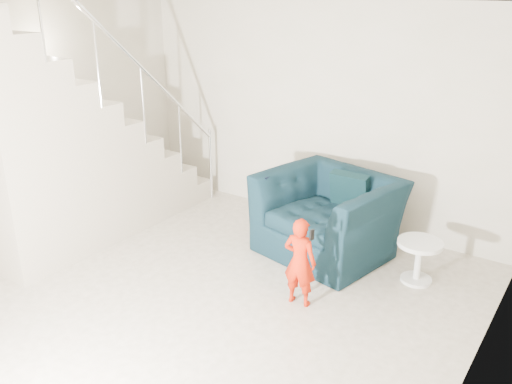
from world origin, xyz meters
TOP-DOWN VIEW (x-y plane):
  - floor at (0.00, 0.00)m, footprint 5.50×5.50m
  - ceiling at (0.00, 0.00)m, footprint 5.50×5.50m
  - back_wall at (0.00, 2.75)m, footprint 5.00×0.00m
  - right_wall at (2.50, 0.00)m, footprint 0.00×5.50m
  - armchair at (0.63, 1.91)m, footprint 1.59×1.45m
  - toddler at (0.90, 0.82)m, footprint 0.34×0.24m
  - side_table at (1.70, 1.85)m, footprint 0.45×0.45m
  - staircase at (-2.00, 0.55)m, footprint 1.02×3.03m
  - cushion at (0.76, 2.18)m, footprint 0.44×0.21m
  - throw at (0.02, 1.83)m, footprint 0.06×0.57m
  - phone at (1.03, 0.79)m, footprint 0.03×0.05m

SIDE VIEW (x-z plane):
  - floor at x=0.00m, z-range 0.00..0.00m
  - side_table at x=1.70m, z-range 0.08..0.53m
  - toddler at x=0.90m, z-range 0.00..0.88m
  - armchair at x=0.63m, z-range 0.00..0.89m
  - throw at x=0.02m, z-range 0.24..0.88m
  - cushion at x=0.76m, z-range 0.47..0.91m
  - phone at x=1.03m, z-range 0.71..0.81m
  - staircase at x=-2.00m, z-range -0.86..2.76m
  - right_wall at x=2.50m, z-range -1.40..4.10m
  - back_wall at x=0.00m, z-range -1.15..3.85m
  - ceiling at x=0.00m, z-range 2.70..2.70m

